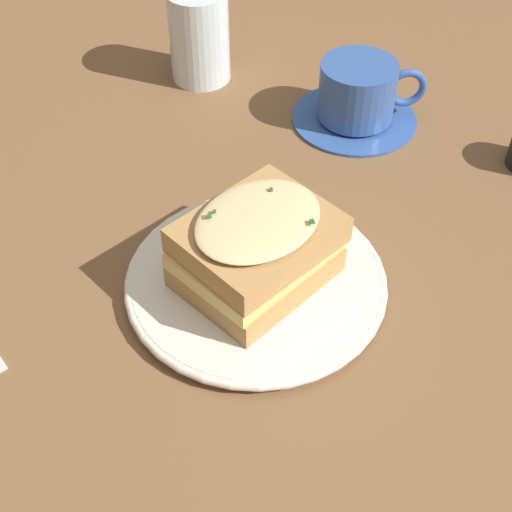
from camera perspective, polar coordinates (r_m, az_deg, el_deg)
name	(u,v)px	position (r m, az deg, el deg)	size (l,w,h in m)	color
ground_plane	(271,287)	(0.64, 1.21, -2.50)	(2.40, 2.40, 0.00)	brown
dinner_plate	(256,285)	(0.63, 0.00, -2.31)	(0.23, 0.23, 0.01)	silver
sandwich	(257,251)	(0.60, 0.07, 0.38)	(0.16, 0.16, 0.07)	#B2844C
teacup_with_saucer	(358,96)	(0.82, 8.16, 12.56)	(0.14, 0.15, 0.07)	#33569E
water_glass	(199,36)	(0.88, -4.57, 17.12)	(0.07, 0.07, 0.11)	silver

